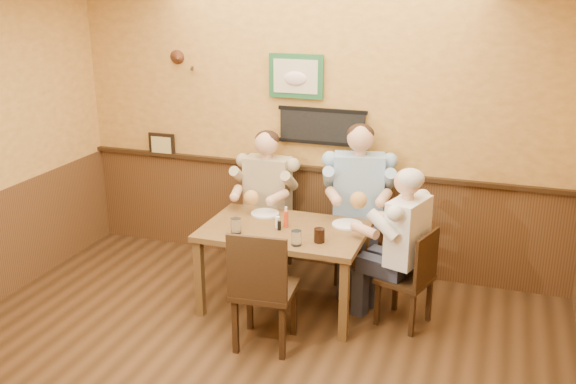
% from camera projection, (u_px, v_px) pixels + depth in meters
% --- Properties ---
extents(room, '(5.02, 5.03, 2.81)m').
position_uv_depth(room, '(232.00, 165.00, 4.02)').
color(room, '#34200F').
rests_on(room, ground).
extents(dining_table, '(1.40, 0.90, 0.75)m').
position_uv_depth(dining_table, '(284.00, 238.00, 5.57)').
color(dining_table, brown).
rests_on(dining_table, ground).
extents(chair_back_left, '(0.42, 0.42, 0.90)m').
position_uv_depth(chair_back_left, '(268.00, 227.00, 6.39)').
color(chair_back_left, '#322010').
rests_on(chair_back_left, ground).
extents(chair_back_right, '(0.54, 0.54, 0.97)m').
position_uv_depth(chair_back_right, '(357.00, 232.00, 6.17)').
color(chair_back_right, '#322010').
rests_on(chair_back_right, ground).
extents(chair_right_end, '(0.50, 0.50, 0.86)m').
position_uv_depth(chair_right_end, '(405.00, 277.00, 5.36)').
color(chair_right_end, '#322010').
rests_on(chair_right_end, ground).
extents(chair_near_side, '(0.50, 0.50, 1.01)m').
position_uv_depth(chair_near_side, '(265.00, 287.00, 5.03)').
color(chair_near_side, '#322010').
rests_on(chair_near_side, ground).
extents(diner_tan_shirt, '(0.60, 0.60, 1.29)m').
position_uv_depth(diner_tan_shirt, '(268.00, 209.00, 6.33)').
color(diner_tan_shirt, tan).
rests_on(diner_tan_shirt, ground).
extents(diner_blue_polo, '(0.77, 0.77, 1.39)m').
position_uv_depth(diner_blue_polo, '(358.00, 212.00, 6.10)').
color(diner_blue_polo, '#8FB3D7').
rests_on(diner_blue_polo, ground).
extents(diner_white_elder, '(0.71, 0.71, 1.23)m').
position_uv_depth(diner_white_elder, '(406.00, 256.00, 5.31)').
color(diner_white_elder, white).
rests_on(diner_white_elder, ground).
extents(water_glass_left, '(0.09, 0.09, 0.13)m').
position_uv_depth(water_glass_left, '(236.00, 226.00, 5.41)').
color(water_glass_left, silver).
rests_on(water_glass_left, dining_table).
extents(water_glass_mid, '(0.09, 0.09, 0.12)m').
position_uv_depth(water_glass_mid, '(296.00, 238.00, 5.17)').
color(water_glass_mid, white).
rests_on(water_glass_mid, dining_table).
extents(cola_tumbler, '(0.11, 0.11, 0.12)m').
position_uv_depth(cola_tumbler, '(319.00, 235.00, 5.23)').
color(cola_tumbler, black).
rests_on(cola_tumbler, dining_table).
extents(hot_sauce_bottle, '(0.04, 0.04, 0.17)m').
position_uv_depth(hot_sauce_bottle, '(286.00, 218.00, 5.55)').
color(hot_sauce_bottle, red).
rests_on(hot_sauce_bottle, dining_table).
extents(salt_shaker, '(0.05, 0.05, 0.10)m').
position_uv_depth(salt_shaker, '(277.00, 222.00, 5.54)').
color(salt_shaker, white).
rests_on(salt_shaker, dining_table).
extents(pepper_shaker, '(0.04, 0.04, 0.08)m').
position_uv_depth(pepper_shaker, '(279.00, 225.00, 5.49)').
color(pepper_shaker, black).
rests_on(pepper_shaker, dining_table).
extents(plate_far_left, '(0.34, 0.34, 0.02)m').
position_uv_depth(plate_far_left, '(265.00, 213.00, 5.87)').
color(plate_far_left, silver).
rests_on(plate_far_left, dining_table).
extents(plate_far_right, '(0.35, 0.35, 0.02)m').
position_uv_depth(plate_far_right, '(347.00, 224.00, 5.61)').
color(plate_far_right, white).
rests_on(plate_far_right, dining_table).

